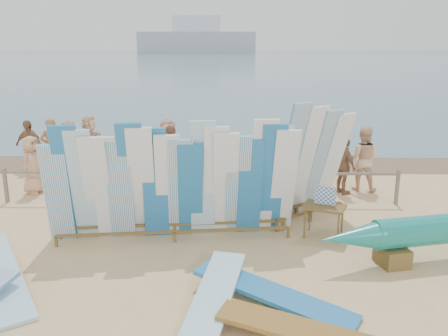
{
  "coord_description": "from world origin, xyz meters",
  "views": [
    {
      "loc": [
        1.81,
        -8.53,
        3.99
      ],
      "look_at": [
        1.62,
        2.74,
        1.01
      ],
      "focal_mm": 38.0,
      "sensor_mm": 36.0,
      "label": 1
    }
  ],
  "objects_px": {
    "side_surfboard_rack": "(305,167)",
    "vendor_table": "(324,220)",
    "beachgoer_5": "(168,149)",
    "beachgoer_7": "(260,158)",
    "flat_board_d": "(273,303)",
    "beachgoer_2": "(72,155)",
    "beach_chair_right": "(206,187)",
    "beachgoer_0": "(33,165)",
    "main_surfboard_rack": "(174,186)",
    "stroller": "(280,176)",
    "flat_board_a": "(4,288)",
    "flat_board_b": "(212,315)",
    "beachgoer_6": "(276,153)",
    "beachgoer_4": "(171,156)",
    "beach_chair_left": "(203,184)",
    "beachgoer_10": "(344,166)",
    "beachgoer_8": "(363,159)",
    "beachgoer_11": "(90,140)",
    "beachgoer_1": "(52,147)",
    "beachgoer_extra_1": "(29,146)"
  },
  "relations": [
    {
      "from": "side_surfboard_rack",
      "to": "vendor_table",
      "type": "height_order",
      "value": "side_surfboard_rack"
    },
    {
      "from": "beachgoer_5",
      "to": "beachgoer_7",
      "type": "xyz_separation_m",
      "value": [
        2.74,
        -0.54,
        -0.14
      ]
    },
    {
      "from": "flat_board_d",
      "to": "beachgoer_2",
      "type": "distance_m",
      "value": 8.13
    },
    {
      "from": "beach_chair_right",
      "to": "vendor_table",
      "type": "bearing_deg",
      "value": -36.21
    },
    {
      "from": "side_surfboard_rack",
      "to": "beachgoer_0",
      "type": "relative_size",
      "value": 1.76
    },
    {
      "from": "main_surfboard_rack",
      "to": "stroller",
      "type": "bearing_deg",
      "value": 45.07
    },
    {
      "from": "flat_board_a",
      "to": "beach_chair_right",
      "type": "xyz_separation_m",
      "value": [
        3.15,
        5.01,
        0.25
      ]
    },
    {
      "from": "vendor_table",
      "to": "flat_board_b",
      "type": "bearing_deg",
      "value": -103.75
    },
    {
      "from": "beachgoer_6",
      "to": "beachgoer_2",
      "type": "relative_size",
      "value": 0.82
    },
    {
      "from": "vendor_table",
      "to": "beachgoer_4",
      "type": "height_order",
      "value": "beachgoer_4"
    },
    {
      "from": "beachgoer_2",
      "to": "beachgoer_7",
      "type": "xyz_separation_m",
      "value": [
        5.33,
        0.47,
        -0.18
      ]
    },
    {
      "from": "beach_chair_right",
      "to": "flat_board_b",
      "type": "bearing_deg",
      "value": -76.16
    },
    {
      "from": "flat_board_d",
      "to": "beach_chair_left",
      "type": "height_order",
      "value": "beach_chair_left"
    },
    {
      "from": "flat_board_b",
      "to": "beachgoer_7",
      "type": "distance_m",
      "value": 7.14
    },
    {
      "from": "main_surfboard_rack",
      "to": "flat_board_a",
      "type": "xyz_separation_m",
      "value": [
        -2.65,
        -2.15,
        -1.16
      ]
    },
    {
      "from": "flat_board_d",
      "to": "beachgoer_6",
      "type": "distance_m",
      "value": 7.25
    },
    {
      "from": "stroller",
      "to": "beachgoer_2",
      "type": "height_order",
      "value": "beachgoer_2"
    },
    {
      "from": "beachgoer_10",
      "to": "beachgoer_6",
      "type": "bearing_deg",
      "value": 25.13
    },
    {
      "from": "beachgoer_8",
      "to": "beachgoer_5",
      "type": "distance_m",
      "value": 5.64
    },
    {
      "from": "beach_chair_left",
      "to": "beachgoer_7",
      "type": "bearing_deg",
      "value": 33.0
    },
    {
      "from": "vendor_table",
      "to": "beachgoer_8",
      "type": "bearing_deg",
      "value": 86.26
    },
    {
      "from": "stroller",
      "to": "beachgoer_10",
      "type": "bearing_deg",
      "value": 23.76
    },
    {
      "from": "beachgoer_4",
      "to": "beachgoer_6",
      "type": "relative_size",
      "value": 1.15
    },
    {
      "from": "beachgoer_11",
      "to": "beachgoer_5",
      "type": "height_order",
      "value": "beachgoer_5"
    },
    {
      "from": "beachgoer_0",
      "to": "beachgoer_7",
      "type": "height_order",
      "value": "beachgoer_0"
    },
    {
      "from": "side_surfboard_rack",
      "to": "stroller",
      "type": "relative_size",
      "value": 2.33
    },
    {
      "from": "beach_chair_left",
      "to": "beachgoer_5",
      "type": "height_order",
      "value": "beachgoer_5"
    },
    {
      "from": "flat_board_d",
      "to": "beachgoer_4",
      "type": "xyz_separation_m",
      "value": [
        -2.38,
        6.32,
        0.89
      ]
    },
    {
      "from": "beach_chair_left",
      "to": "beachgoer_2",
      "type": "relative_size",
      "value": 0.44
    },
    {
      "from": "flat_board_a",
      "to": "beachgoer_1",
      "type": "xyz_separation_m",
      "value": [
        -1.66,
        6.92,
        0.9
      ]
    },
    {
      "from": "flat_board_a",
      "to": "flat_board_b",
      "type": "distance_m",
      "value": 3.62
    },
    {
      "from": "main_surfboard_rack",
      "to": "beachgoer_11",
      "type": "height_order",
      "value": "main_surfboard_rack"
    },
    {
      "from": "side_surfboard_rack",
      "to": "beachgoer_1",
      "type": "distance_m",
      "value": 8.02
    },
    {
      "from": "vendor_table",
      "to": "beachgoer_2",
      "type": "height_order",
      "value": "beachgoer_2"
    },
    {
      "from": "flat_board_d",
      "to": "beachgoer_4",
      "type": "distance_m",
      "value": 6.81
    },
    {
      "from": "beach_chair_right",
      "to": "beachgoer_2",
      "type": "xyz_separation_m",
      "value": [
        -3.82,
        0.77,
        0.7
      ]
    },
    {
      "from": "vendor_table",
      "to": "beachgoer_7",
      "type": "relative_size",
      "value": 0.73
    },
    {
      "from": "flat_board_d",
      "to": "stroller",
      "type": "height_order",
      "value": "stroller"
    },
    {
      "from": "vendor_table",
      "to": "beachgoer_5",
      "type": "bearing_deg",
      "value": 153.17
    },
    {
      "from": "beach_chair_right",
      "to": "beachgoer_10",
      "type": "distance_m",
      "value": 3.76
    },
    {
      "from": "beachgoer_1",
      "to": "beachgoer_5",
      "type": "height_order",
      "value": "beachgoer_5"
    },
    {
      "from": "flat_board_a",
      "to": "beachgoer_5",
      "type": "distance_m",
      "value": 7.11
    },
    {
      "from": "beachgoer_10",
      "to": "beachgoer_7",
      "type": "relative_size",
      "value": 1.01
    },
    {
      "from": "flat_board_b",
      "to": "stroller",
      "type": "bearing_deg",
      "value": 86.61
    },
    {
      "from": "beachgoer_extra_1",
      "to": "beachgoer_8",
      "type": "relative_size",
      "value": 0.92
    },
    {
      "from": "beachgoer_5",
      "to": "flat_board_d",
      "type": "bearing_deg",
      "value": -102.33
    },
    {
      "from": "stroller",
      "to": "beachgoer_2",
      "type": "bearing_deg",
      "value": -160.31
    },
    {
      "from": "beachgoer_0",
      "to": "beachgoer_5",
      "type": "bearing_deg",
      "value": -46.39
    },
    {
      "from": "beachgoer_1",
      "to": "beachgoer_7",
      "type": "distance_m",
      "value": 6.35
    },
    {
      "from": "beachgoer_7",
      "to": "beachgoer_1",
      "type": "bearing_deg",
      "value": -44.82
    }
  ]
}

